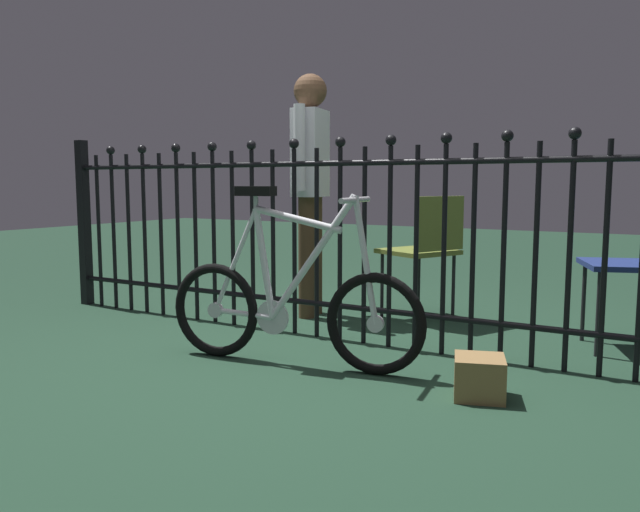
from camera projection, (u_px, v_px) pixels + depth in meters
ground_plane at (313, 367)px, 3.23m from camera, size 20.00×20.00×0.00m
iron_fence at (350, 235)px, 3.68m from camera, size 4.83×0.07×1.25m
bicycle at (291, 305)px, 3.23m from camera, size 1.40×0.40×0.92m
chair_olive at (426, 244)px, 4.25m from camera, size 0.57×0.57×0.85m
person_visitor at (310, 173)px, 4.36m from camera, size 0.23×0.47×1.67m
display_crate at (479, 377)px, 2.75m from camera, size 0.27×0.27×0.18m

